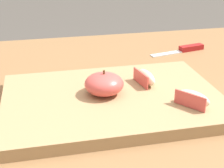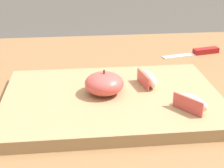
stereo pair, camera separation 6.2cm
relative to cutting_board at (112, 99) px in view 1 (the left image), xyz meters
name	(u,v)px [view 1 (the left image)]	position (x,y,z in m)	size (l,w,h in m)	color
dining_table	(149,148)	(0.08, 0.00, -0.12)	(1.11, 0.93, 0.75)	brown
cutting_board	(112,99)	(0.00, 0.00, 0.00)	(0.40, 0.28, 0.02)	#A37F56
apple_half_skin_up	(104,84)	(-0.01, 0.00, 0.03)	(0.07, 0.07, 0.05)	#D14C47
apple_wedge_right	(145,77)	(0.07, 0.03, 0.02)	(0.03, 0.06, 0.03)	beige
apple_wedge_back	(193,98)	(0.13, -0.07, 0.02)	(0.05, 0.06, 0.03)	beige
paring_knife	(187,49)	(0.27, 0.26, 0.00)	(0.16, 0.05, 0.01)	silver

